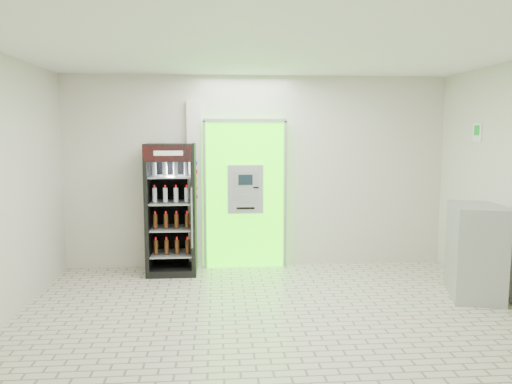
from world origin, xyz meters
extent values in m
plane|color=beige|center=(0.00, 0.00, 0.00)|extent=(6.00, 6.00, 0.00)
plane|color=beige|center=(0.00, 2.50, 1.50)|extent=(6.00, 0.00, 6.00)
plane|color=beige|center=(0.00, -2.50, 1.50)|extent=(6.00, 0.00, 6.00)
plane|color=white|center=(0.00, 0.00, 3.00)|extent=(6.00, 6.00, 0.00)
cube|color=#2CE802|center=(-0.20, 2.43, 1.15)|extent=(1.20, 0.12, 2.30)
cube|color=gray|center=(-0.20, 2.36, 2.30)|extent=(1.28, 0.04, 0.06)
cube|color=gray|center=(-0.83, 2.36, 1.15)|extent=(0.04, 0.04, 2.30)
cube|color=gray|center=(0.43, 2.36, 1.15)|extent=(0.04, 0.04, 2.30)
cube|color=black|center=(-0.10, 2.38, 0.50)|extent=(0.62, 0.01, 0.67)
cube|color=black|center=(-0.54, 2.38, 1.98)|extent=(0.22, 0.01, 0.18)
cube|color=#A0A2A7|center=(-0.20, 2.32, 1.25)|extent=(0.55, 0.12, 0.75)
cube|color=black|center=(-0.20, 2.25, 1.40)|extent=(0.22, 0.01, 0.16)
cube|color=gray|center=(-0.20, 2.25, 1.12)|extent=(0.16, 0.01, 0.12)
cube|color=black|center=(-0.04, 2.25, 1.28)|extent=(0.09, 0.01, 0.02)
cube|color=black|center=(-0.20, 2.25, 0.96)|extent=(0.28, 0.01, 0.03)
cube|color=silver|center=(-0.98, 2.45, 1.30)|extent=(0.22, 0.10, 2.60)
cube|color=#193FB2|center=(-0.98, 2.40, 1.65)|extent=(0.09, 0.01, 0.06)
cube|color=red|center=(-0.98, 2.40, 1.52)|extent=(0.09, 0.01, 0.06)
cube|color=yellow|center=(-0.98, 2.40, 1.39)|extent=(0.09, 0.01, 0.06)
cube|color=orange|center=(-0.98, 2.40, 1.26)|extent=(0.09, 0.01, 0.06)
cube|color=red|center=(-0.98, 2.40, 1.13)|extent=(0.09, 0.01, 0.06)
cube|color=black|center=(-1.32, 2.16, 0.98)|extent=(0.74, 0.67, 1.96)
cube|color=black|center=(-1.32, 2.47, 0.98)|extent=(0.73, 0.05, 1.96)
cube|color=#B2090C|center=(-1.32, 1.83, 1.83)|extent=(0.72, 0.01, 0.23)
cube|color=white|center=(-1.32, 1.82, 1.83)|extent=(0.41, 0.00, 0.07)
cube|color=black|center=(-1.32, 2.16, 0.05)|extent=(0.74, 0.67, 0.10)
cylinder|color=gray|center=(-1.00, 1.80, 0.90)|extent=(0.02, 0.02, 0.88)
cube|color=gray|center=(-1.32, 2.16, 0.29)|extent=(0.62, 0.57, 0.02)
cube|color=gray|center=(-1.32, 2.16, 0.68)|extent=(0.62, 0.57, 0.02)
cube|color=gray|center=(-1.32, 2.16, 1.08)|extent=(0.62, 0.57, 0.02)
cube|color=gray|center=(-1.32, 2.16, 1.47)|extent=(0.62, 0.57, 0.02)
cube|color=#A0A2A7|center=(2.69, 0.74, 0.60)|extent=(0.83, 1.03, 1.20)
cube|color=gray|center=(2.39, 0.74, 0.66)|extent=(0.25, 0.85, 0.01)
cube|color=white|center=(2.99, 1.40, 2.12)|extent=(0.02, 0.22, 0.26)
cube|color=#0B7E1A|center=(2.98, 1.40, 2.15)|extent=(0.00, 0.14, 0.14)
camera|label=1|loc=(-0.63, -5.32, 2.13)|focal=35.00mm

